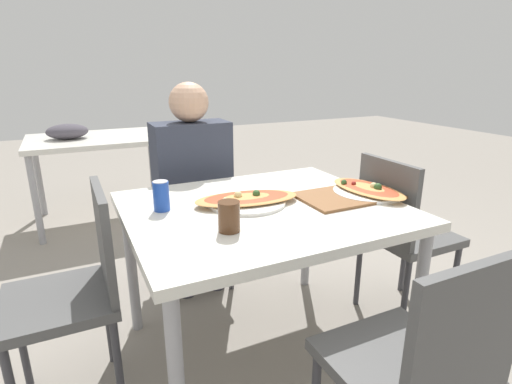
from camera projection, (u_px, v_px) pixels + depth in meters
The scene contains 13 objects.
ground_plane at pixel (262, 349), 1.92m from camera, with size 14.00×14.00×0.00m, color gray.
dining_table at pixel (263, 221), 1.72m from camera, with size 1.13×0.96×0.73m.
chair_far_seated at pixel (189, 202), 2.42m from camera, with size 0.40×0.40×0.88m.
chair_near_camera at pixel (419, 365), 1.11m from camera, with size 0.40×0.40×0.88m.
chair_side_left at pixel (76, 286), 1.51m from camera, with size 0.40×0.40×0.88m.
chair_side_right at pixel (401, 229), 2.03m from camera, with size 0.40×0.40×0.88m.
person_seated at pixel (193, 172), 2.26m from camera, with size 0.42×0.24×1.22m.
pizza_main at pixel (247, 199), 1.72m from camera, with size 0.48×0.34×0.06m.
soda_can at pixel (161, 196), 1.63m from camera, with size 0.07×0.07×0.12m.
drink_glass at pixel (229, 216), 1.42m from camera, with size 0.08×0.08×0.11m.
serving_tray at pixel (348, 196), 1.81m from camera, with size 0.46×0.28×0.01m.
pizza_second at pixel (368, 190), 1.86m from camera, with size 0.32×0.42×0.06m.
background_table at pixel (93, 144), 3.34m from camera, with size 1.10×0.80×0.85m.
Camera 1 is at (-0.72, -1.43, 1.30)m, focal length 28.00 mm.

